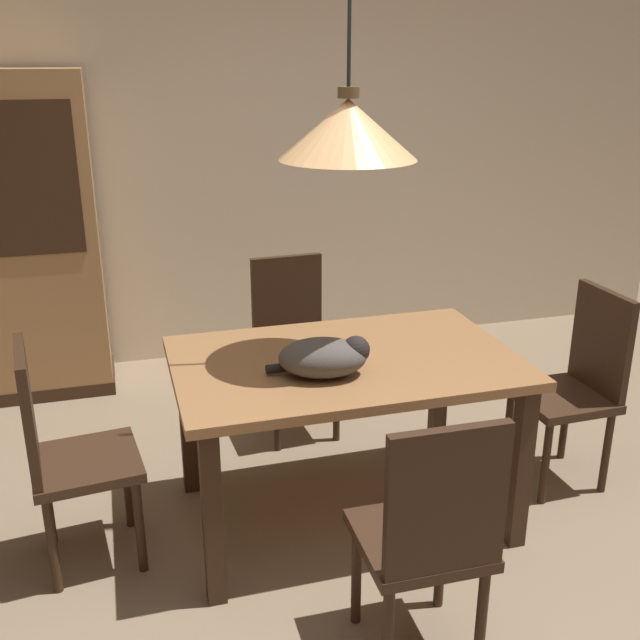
# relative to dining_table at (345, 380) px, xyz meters

# --- Properties ---
(ground) EXTENTS (10.00, 10.00, 0.00)m
(ground) POSITION_rel_dining_table_xyz_m (-0.08, -0.56, -0.65)
(ground) COLOR #847056
(back_wall) EXTENTS (6.40, 0.10, 2.90)m
(back_wall) POSITION_rel_dining_table_xyz_m (-0.08, 2.09, 0.80)
(back_wall) COLOR beige
(back_wall) RESTS_ON ground
(dining_table) EXTENTS (1.40, 0.90, 0.75)m
(dining_table) POSITION_rel_dining_table_xyz_m (0.00, 0.00, 0.00)
(dining_table) COLOR olive
(dining_table) RESTS_ON ground
(chair_near_front) EXTENTS (0.41, 0.41, 0.93)m
(chair_near_front) POSITION_rel_dining_table_xyz_m (-0.00, -0.88, -0.14)
(chair_near_front) COLOR #382316
(chair_near_front) RESTS_ON ground
(chair_right_side) EXTENTS (0.41, 0.41, 0.93)m
(chair_right_side) POSITION_rel_dining_table_xyz_m (1.13, 0.00, -0.14)
(chair_right_side) COLOR #382316
(chair_right_side) RESTS_ON ground
(chair_left_side) EXTENTS (0.44, 0.44, 0.93)m
(chair_left_side) POSITION_rel_dining_table_xyz_m (-1.13, -0.01, -0.14)
(chair_left_side) COLOR #382316
(chair_left_side) RESTS_ON ground
(chair_far_back) EXTENTS (0.42, 0.42, 0.93)m
(chair_far_back) POSITION_rel_dining_table_xyz_m (-0.00, 0.88, -0.14)
(chair_far_back) COLOR #382316
(chair_far_back) RESTS_ON ground
(cat_sleeping) EXTENTS (0.40, 0.29, 0.16)m
(cat_sleeping) POSITION_rel_dining_table_xyz_m (-0.13, -0.15, 0.18)
(cat_sleeping) COLOR #4C4742
(cat_sleeping) RESTS_ON dining_table
(pendant_lamp) EXTENTS (0.52, 0.52, 1.30)m
(pendant_lamp) POSITION_rel_dining_table_xyz_m (0.00, 0.00, 1.01)
(pendant_lamp) COLOR #E0A86B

